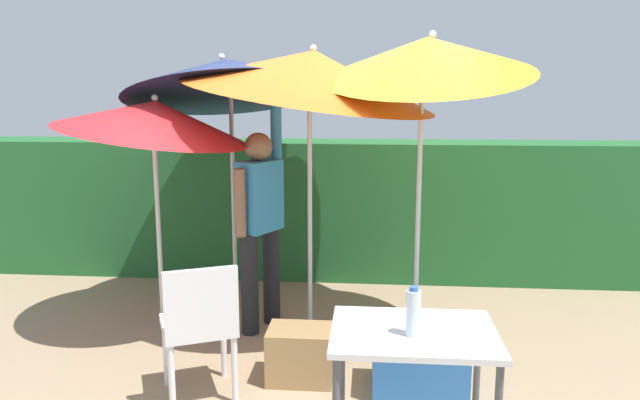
% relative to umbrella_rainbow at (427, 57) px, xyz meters
% --- Properties ---
extents(ground_plane, '(24.00, 24.00, 0.00)m').
position_rel_umbrella_rainbow_xyz_m(ground_plane, '(-0.77, -0.21, -2.15)').
color(ground_plane, '#9E8466').
extents(hedge_row, '(8.00, 0.70, 1.41)m').
position_rel_umbrella_rainbow_xyz_m(hedge_row, '(-0.77, 1.78, -1.45)').
color(hedge_row, '#23602D').
rests_on(hedge_row, ground_plane).
extents(umbrella_rainbow, '(1.55, 1.54, 2.51)m').
position_rel_umbrella_rainbow_xyz_m(umbrella_rainbow, '(0.00, 0.00, 0.00)').
color(umbrella_rainbow, silver).
rests_on(umbrella_rainbow, ground_plane).
extents(umbrella_orange, '(1.51, 1.49, 1.97)m').
position_rel_umbrella_rainbow_xyz_m(umbrella_orange, '(-2.04, 0.12, -0.44)').
color(umbrella_orange, silver).
rests_on(umbrella_orange, ground_plane).
extents(umbrella_yellow, '(2.02, 1.99, 2.44)m').
position_rel_umbrella_rainbow_xyz_m(umbrella_yellow, '(-0.85, 0.30, -0.10)').
color(umbrella_yellow, silver).
rests_on(umbrella_yellow, ground_plane).
extents(umbrella_navy, '(1.82, 1.78, 2.45)m').
position_rel_umbrella_rainbow_xyz_m(umbrella_navy, '(-1.61, 0.70, -0.12)').
color(umbrella_navy, silver).
rests_on(umbrella_navy, ground_plane).
extents(person_vendor, '(0.36, 0.53, 1.88)m').
position_rel_umbrella_rainbow_xyz_m(person_vendor, '(-1.26, 0.23, -1.22)').
color(person_vendor, black).
rests_on(person_vendor, ground_plane).
extents(chair_plastic, '(0.58, 0.58, 0.89)m').
position_rel_umbrella_rainbow_xyz_m(chair_plastic, '(-1.42, -0.95, -1.64)').
color(chair_plastic, silver).
rests_on(chair_plastic, ground_plane).
extents(cooler_box, '(0.60, 0.40, 0.36)m').
position_rel_umbrella_rainbow_xyz_m(cooler_box, '(-0.05, -0.72, -1.97)').
color(cooler_box, '#2D6BB7').
rests_on(cooler_box, ground_plane).
extents(crate_cardboard, '(0.44, 0.32, 0.36)m').
position_rel_umbrella_rainbow_xyz_m(crate_cardboard, '(-0.83, -0.63, -1.97)').
color(crate_cardboard, '#9E7A4C').
rests_on(crate_cardboard, ground_plane).
extents(folding_table, '(0.80, 0.60, 0.78)m').
position_rel_umbrella_rainbow_xyz_m(folding_table, '(-0.16, -1.59, -1.47)').
color(folding_table, '#4C4C51').
rests_on(folding_table, ground_plane).
extents(bottle_water, '(0.07, 0.07, 0.24)m').
position_rel_umbrella_rainbow_xyz_m(bottle_water, '(-0.17, -1.66, -1.26)').
color(bottle_water, silver).
rests_on(bottle_water, folding_table).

